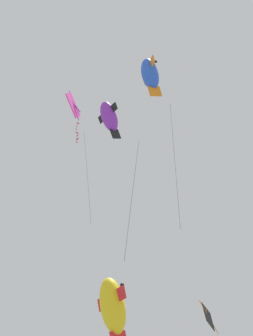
{
  "coord_description": "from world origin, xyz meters",
  "views": [
    {
      "loc": [
        4.09,
        19.08,
        16.73
      ],
      "look_at": [
        2.46,
        0.39,
        29.76
      ],
      "focal_mm": 51.38,
      "sensor_mm": 36.0,
      "label": 1
    }
  ],
  "objects_px": {
    "kite_diamond_near_left": "(73,106)",
    "kite_fish_near_right": "(109,117)",
    "kite_fish_far_centre": "(150,74)",
    "kite_diamond_highest": "(210,320)",
    "kite_fish_low_drifter": "(113,306)"
  },
  "relations": [
    {
      "from": "kite_fish_low_drifter",
      "to": "kite_diamond_highest",
      "type": "distance_m",
      "value": 4.65
    },
    {
      "from": "kite_diamond_highest",
      "to": "kite_diamond_near_left",
      "type": "bearing_deg",
      "value": -129.98
    },
    {
      "from": "kite_fish_low_drifter",
      "to": "kite_diamond_near_left",
      "type": "bearing_deg",
      "value": 175.31
    },
    {
      "from": "kite_diamond_near_left",
      "to": "kite_fish_far_centre",
      "type": "bearing_deg",
      "value": 53.43
    },
    {
      "from": "kite_fish_near_right",
      "to": "kite_diamond_highest",
      "type": "distance_m",
      "value": 9.49
    },
    {
      "from": "kite_diamond_near_left",
      "to": "kite_diamond_highest",
      "type": "relative_size",
      "value": 1.62
    },
    {
      "from": "kite_diamond_near_left",
      "to": "kite_diamond_highest",
      "type": "height_order",
      "value": "kite_diamond_near_left"
    },
    {
      "from": "kite_fish_low_drifter",
      "to": "kite_fish_far_centre",
      "type": "relative_size",
      "value": 0.95
    },
    {
      "from": "kite_diamond_near_left",
      "to": "kite_fish_far_centre",
      "type": "distance_m",
      "value": 6.6
    },
    {
      "from": "kite_fish_far_centre",
      "to": "kite_diamond_highest",
      "type": "bearing_deg",
      "value": 112.49
    },
    {
      "from": "kite_diamond_near_left",
      "to": "kite_fish_near_right",
      "type": "bearing_deg",
      "value": 27.44
    },
    {
      "from": "kite_diamond_highest",
      "to": "kite_fish_far_centre",
      "type": "distance_m",
      "value": 12.97
    },
    {
      "from": "kite_diamond_near_left",
      "to": "kite_fish_near_right",
      "type": "relative_size",
      "value": 1.29
    },
    {
      "from": "kite_fish_low_drifter",
      "to": "kite_fish_near_right",
      "type": "bearing_deg",
      "value": -40.92
    },
    {
      "from": "kite_diamond_near_left",
      "to": "kite_fish_far_centre",
      "type": "height_order",
      "value": "kite_diamond_near_left"
    }
  ]
}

